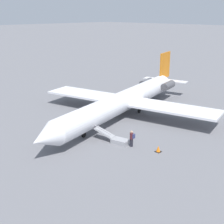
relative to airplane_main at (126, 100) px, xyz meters
name	(u,v)px	position (x,y,z in m)	size (l,w,h in m)	color
ground_plane	(122,117)	(0.97, 0.21, -2.09)	(600.00, 600.00, 0.00)	slate
airplane_main	(126,100)	(0.00, 0.00, 0.00)	(32.48, 25.07, 7.01)	silver
boarding_stairs	(117,140)	(7.86, 5.65, -1.72)	(1.85, 4.14, 1.73)	#99999E
passenger	(132,138)	(7.50, 7.41, -1.09)	(0.39, 0.56, 1.74)	#23232D
traffic_cone_near_stairs	(158,149)	(6.64, 10.15, -1.80)	(0.57, 0.57, 0.63)	black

